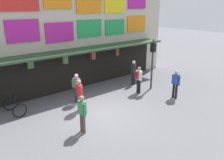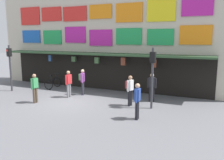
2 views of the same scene
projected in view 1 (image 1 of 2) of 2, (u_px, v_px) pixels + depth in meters
name	position (u px, v px, depth m)	size (l,w,h in m)	color
ground_plane	(102.00, 113.00, 11.44)	(80.00, 80.00, 0.00)	slate
shopfront	(55.00, 27.00, 13.54)	(18.00, 2.60, 8.00)	beige
traffic_light_far	(153.00, 56.00, 14.16)	(0.29, 0.33, 3.20)	#38383D
bicycle_parked	(15.00, 106.00, 11.26)	(0.82, 1.22, 1.05)	black
pedestrian_in_yellow	(176.00, 83.00, 13.02)	(0.24, 0.53, 1.68)	black
pedestrian_in_black	(139.00, 78.00, 13.76)	(0.40, 0.52, 1.68)	black
pedestrian_in_white	(133.00, 71.00, 15.25)	(0.52, 0.28, 1.68)	black
pedestrian_in_red	(76.00, 86.00, 12.33)	(0.45, 0.50, 1.68)	#2D2D38
pedestrian_in_blue	(79.00, 94.00, 11.40)	(0.27, 0.53, 1.68)	gray
pedestrian_in_green	(82.00, 112.00, 9.42)	(0.23, 0.53, 1.68)	brown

